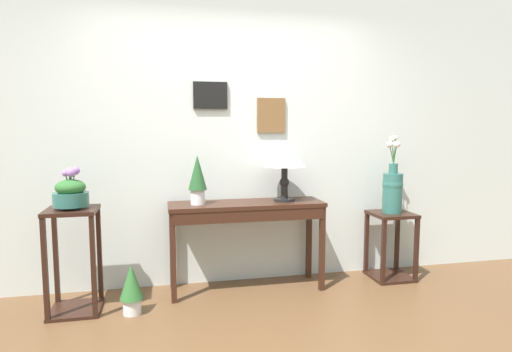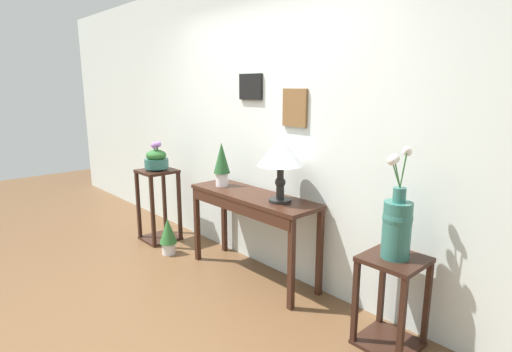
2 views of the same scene
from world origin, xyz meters
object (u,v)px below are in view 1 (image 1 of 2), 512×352
Objects in this scene: potted_plant_on_console at (197,177)px; potted_plant_floor at (132,287)px; table_lamp at (285,156)px; pedestal_stand_left at (74,261)px; flower_vase_tall_right at (393,187)px; planter_bowl_wide_left at (71,192)px; console_table at (247,215)px; pedestal_stand_right at (391,246)px.

potted_plant_on_console reaches higher than potted_plant_floor.
table_lamp is 0.66× the size of pedestal_stand_left.
flower_vase_tall_right is (1.83, 0.00, -0.14)m from potted_plant_on_console.
potted_plant_on_console is 1.02m from potted_plant_floor.
table_lamp is 1.92m from pedestal_stand_left.
planter_bowl_wide_left is at bearing -4.07° from pedestal_stand_left.
table_lamp reaches higher than planter_bowl_wide_left.
table_lamp reaches higher than potted_plant_on_console.
console_table is 1.43m from planter_bowl_wide_left.
potted_plant_floor is (0.43, -0.15, -0.73)m from planter_bowl_wide_left.
planter_bowl_wide_left is 0.86m from potted_plant_floor.
pedestal_stand_right is at bearing 0.06° from potted_plant_on_console.
flower_vase_tall_right is at bearing -0.69° from table_lamp.
table_lamp is 1.38× the size of potted_plant_floor.
console_table is 1.44m from pedestal_stand_left.
console_table is at bearing 17.00° from potted_plant_floor.
flower_vase_tall_right is at bearing 7.40° from potted_plant_floor.
potted_plant_on_console is 1.16m from pedestal_stand_left.
pedestal_stand_right is 2.39m from potted_plant_floor.
planter_bowl_wide_left is at bearing -170.67° from potted_plant_on_console.
planter_bowl_wide_left is (-1.40, -0.15, 0.27)m from console_table.
pedestal_stand_left is (-1.40, -0.15, -0.27)m from console_table.
potted_plant_on_console is 1.06× the size of potted_plant_floor.
pedestal_stand_left is 1.13× the size of flower_vase_tall_right.
pedestal_stand_left is at bearing 161.48° from potted_plant_floor.
console_table is 1.11m from potted_plant_floor.
planter_bowl_wide_left is 0.44× the size of flower_vase_tall_right.
pedestal_stand_right is (2.80, 0.16, -0.09)m from pedestal_stand_left.
table_lamp is at bearing 4.03° from console_table.
planter_bowl_wide_left reaches higher than console_table.
pedestal_stand_right is at bearing 0.50° from console_table.
potted_plant_on_console reaches higher than pedestal_stand_left.
potted_plant_on_console reaches higher than pedestal_stand_right.
potted_plant_floor is (0.43, -0.15, -0.19)m from pedestal_stand_left.
pedestal_stand_left is at bearing -170.67° from potted_plant_on_console.
console_table is 0.62m from table_lamp.
flower_vase_tall_right is at bearing 3.31° from planter_bowl_wide_left.
potted_plant_on_console is (-0.77, -0.01, -0.17)m from table_lamp.
table_lamp is at bearing 179.34° from pedestal_stand_right.
console_table is 1.45m from pedestal_stand_right.
flower_vase_tall_right is (2.80, 0.16, -0.07)m from planter_bowl_wide_left.
table_lamp reaches higher than console_table.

